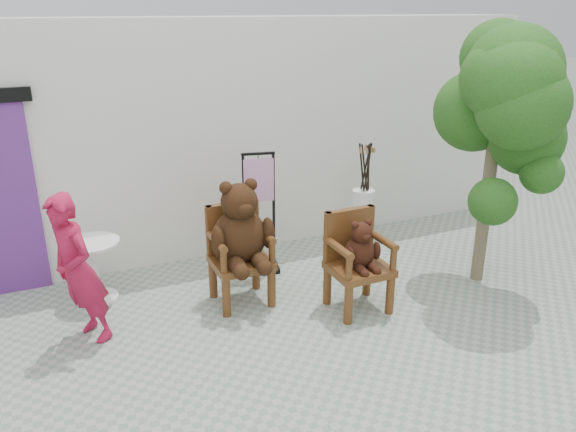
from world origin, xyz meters
The scene contains 9 objects.
ground_plane centered at (0.00, 0.00, 0.00)m, with size 60.00×60.00×0.00m, color gray.
back_wall centered at (0.00, 3.10, 1.50)m, with size 9.00×1.00×3.00m, color silver.
chair_big centered at (-0.47, 1.25, 0.79)m, with size 0.70×0.75×1.42m.
chair_small centered at (0.63, 0.62, 0.63)m, with size 0.62×0.57×1.08m.
person centered at (-2.15, 1.13, 0.77)m, with size 0.56×0.37×1.55m, color #A91439.
cafe_table centered at (-1.94, 1.97, 0.44)m, with size 0.60×0.60×0.70m.
display_stand centered at (0.01, 1.91, 0.58)m, with size 0.51×0.44×1.51m.
stool_bucket centered at (1.56, 2.02, 0.64)m, with size 0.32×0.32×1.45m.
tree centered at (2.28, 0.45, 2.22)m, with size 1.26×1.68×3.00m.
Camera 1 is at (-2.32, -4.06, 3.11)m, focal length 35.00 mm.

